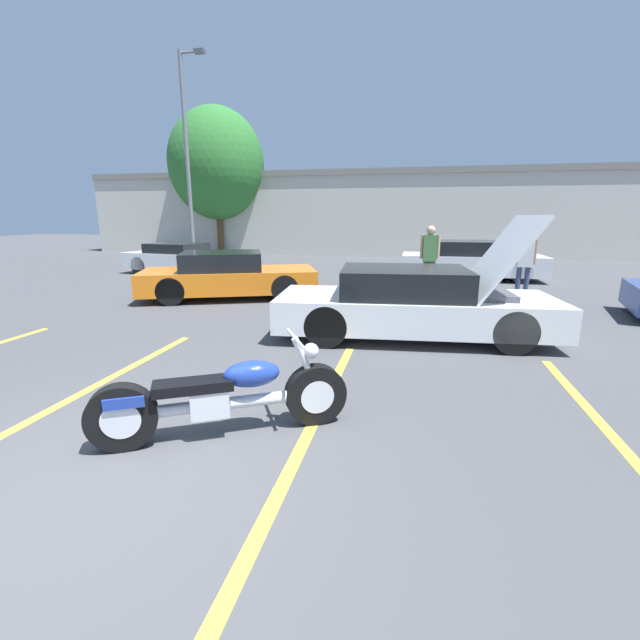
% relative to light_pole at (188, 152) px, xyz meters
% --- Properties ---
extents(ground_plane, '(80.00, 80.00, 0.00)m').
position_rel_light_pole_xyz_m(ground_plane, '(7.65, -15.98, -4.84)').
color(ground_plane, '#474749').
extents(parking_stripe_middle, '(0.12, 5.95, 0.01)m').
position_rel_light_pole_xyz_m(parking_stripe_middle, '(6.12, -14.79, -4.84)').
color(parking_stripe_middle, yellow).
rests_on(parking_stripe_middle, ground).
extents(parking_stripe_back, '(0.12, 5.95, 0.01)m').
position_rel_light_pole_xyz_m(parking_stripe_back, '(9.06, -14.79, -4.84)').
color(parking_stripe_back, yellow).
rests_on(parking_stripe_back, ground).
extents(far_building, '(32.00, 4.20, 4.40)m').
position_rel_light_pole_xyz_m(far_building, '(7.65, 6.11, -2.50)').
color(far_building, beige).
rests_on(far_building, ground).
extents(light_pole, '(1.21, 0.28, 8.90)m').
position_rel_light_pole_xyz_m(light_pole, '(0.00, 0.00, 0.00)').
color(light_pole, slate).
rests_on(light_pole, ground).
extents(tree_background, '(5.01, 5.01, 7.65)m').
position_rel_light_pole_xyz_m(tree_background, '(-0.51, 3.89, -0.08)').
color(tree_background, brown).
rests_on(tree_background, ground).
extents(motorcycle, '(2.25, 1.33, 0.95)m').
position_rel_light_pole_xyz_m(motorcycle, '(8.27, -14.86, -4.45)').
color(motorcycle, black).
rests_on(motorcycle, ground).
extents(show_car_hood_open, '(4.90, 2.24, 2.12)m').
position_rel_light_pole_xyz_m(show_car_hood_open, '(10.06, -10.88, -4.24)').
color(show_car_hood_open, white).
rests_on(show_car_hood_open, ground).
extents(parked_car_left_row, '(4.33, 2.36, 1.12)m').
position_rel_light_pole_xyz_m(parked_car_left_row, '(1.58, -4.02, -4.29)').
color(parked_car_left_row, white).
rests_on(parked_car_left_row, ground).
extents(parked_car_mid_left_row, '(4.78, 3.34, 1.20)m').
position_rel_light_pole_xyz_m(parked_car_mid_left_row, '(5.28, -8.07, -4.27)').
color(parked_car_mid_left_row, orange).
rests_on(parked_car_mid_left_row, ground).
extents(parked_car_mid_right_row, '(4.61, 1.86, 1.28)m').
position_rel_light_pole_xyz_m(parked_car_mid_right_row, '(11.88, -3.16, -4.23)').
color(parked_car_mid_right_row, silver).
rests_on(parked_car_mid_right_row, ground).
extents(spectator_near_motorcycle, '(0.52, 0.24, 1.84)m').
position_rel_light_pole_xyz_m(spectator_near_motorcycle, '(10.42, -6.34, -3.73)').
color(spectator_near_motorcycle, brown).
rests_on(spectator_near_motorcycle, ground).
extents(spectator_by_show_car, '(0.52, 0.23, 1.75)m').
position_rel_light_pole_xyz_m(spectator_by_show_car, '(12.73, -6.78, -3.79)').
color(spectator_by_show_car, '#38476B').
rests_on(spectator_by_show_car, ground).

